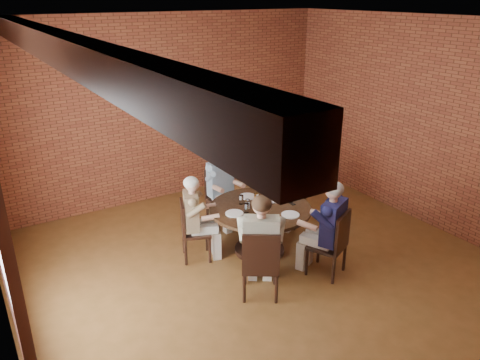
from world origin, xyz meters
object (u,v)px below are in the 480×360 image
diner_d (261,246)px  smartphone (291,203)px  diner_a (291,191)px  diner_c (196,219)px  diner_e (328,229)px  chair_a (293,196)px  chair_b (220,194)px  diner_b (222,187)px  dining_table (260,220)px  chair_c (190,228)px  chair_e (334,242)px  chair_d (261,262)px

diner_d → smartphone: size_ratio=11.09×
diner_a → diner_c: diner_c is taller
diner_c → diner_e: bearing=-113.3°
chair_a → diner_c: bearing=-111.6°
diner_c → diner_d: diner_d is taller
diner_a → chair_b: bearing=-153.1°
diner_b → diner_e: diner_e is taller
diner_e → dining_table: bearing=-90.0°
chair_c → chair_a: bearing=-65.1°
chair_a → diner_e: 1.61m
diner_b → chair_e: diner_b is taller
diner_e → chair_e: bearing=90.0°
diner_e → smartphone: 0.83m
diner_d → chair_d: bearing=90.0°
diner_c → smartphone: size_ratio=10.14×
chair_c → chair_e: 2.06m
chair_e → chair_c: bearing=-69.4°
dining_table → diner_e: (0.46, -0.98, 0.17)m
chair_a → chair_c: 2.01m
chair_d → chair_c: bearing=-42.8°
dining_table → diner_d: (-0.60, -0.90, 0.18)m
chair_a → chair_e: 1.67m
diner_b → diner_a: bearing=-33.5°
chair_c → chair_d: chair_d is taller
diner_d → diner_b: bearing=-72.6°
diner_a → chair_e: bearing=-43.2°
diner_c → diner_e: size_ratio=0.93×
chair_b → diner_b: bearing=-90.0°
diner_b → chair_d: 2.19m
dining_table → chair_e: size_ratio=1.56×
chair_e → diner_e: bearing=-90.0°
chair_c → diner_c: (0.08, -0.03, 0.15)m
chair_b → diner_c: diner_c is taller
chair_b → diner_c: size_ratio=0.73×
chair_d → chair_b: bearing=-72.7°
chair_b → diner_e: (0.48, -2.18, 0.18)m
diner_a → diner_b: bearing=-149.6°
diner_c → chair_d: size_ratio=1.32×
chair_d → diner_d: 0.21m
dining_table → chair_e: bearing=-64.8°
chair_b → diner_e: size_ratio=0.68×
diner_a → smartphone: diner_a is taller
chair_a → diner_b: diner_b is taller
chair_d → diner_e: diner_e is taller
diner_c → chair_e: diner_c is taller
chair_b → diner_d: size_ratio=0.67×
chair_b → chair_c: size_ratio=1.04×
diner_b → chair_c: size_ratio=1.48×
chair_c → diner_e: (1.44, -1.35, 0.20)m
dining_table → smartphone: bearing=-17.7°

